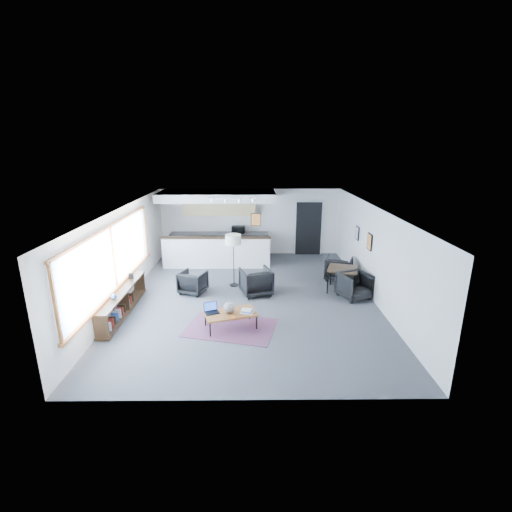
{
  "coord_description": "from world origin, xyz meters",
  "views": [
    {
      "loc": [
        0.09,
        -9.92,
        4.25
      ],
      "look_at": [
        0.19,
        0.4,
        1.13
      ],
      "focal_mm": 26.0,
      "sensor_mm": 36.0,
      "label": 1
    }
  ],
  "objects_px": {
    "laptop": "(211,309)",
    "armchair_right": "(256,280)",
    "floor_lamp": "(233,241)",
    "book_stack": "(247,311)",
    "dining_chair_far": "(339,269)",
    "armchair_left": "(193,281)",
    "microwave": "(238,229)",
    "dining_table": "(343,270)",
    "dining_chair_near": "(354,286)",
    "coffee_table": "(231,314)",
    "ceramic_pot": "(229,308)"
  },
  "relations": [
    {
      "from": "book_stack",
      "to": "dining_chair_far",
      "type": "xyz_separation_m",
      "value": [
        2.94,
        3.31,
        -0.08
      ]
    },
    {
      "from": "armchair_left",
      "to": "coffee_table",
      "type": "bearing_deg",
      "value": 138.3
    },
    {
      "from": "dining_chair_far",
      "to": "microwave",
      "type": "relative_size",
      "value": 1.44
    },
    {
      "from": "dining_chair_far",
      "to": "microwave",
      "type": "height_order",
      "value": "microwave"
    },
    {
      "from": "dining_table",
      "to": "floor_lamp",
      "type": "bearing_deg",
      "value": 171.98
    },
    {
      "from": "coffee_table",
      "to": "dining_chair_near",
      "type": "relative_size",
      "value": 1.94
    },
    {
      "from": "coffee_table",
      "to": "microwave",
      "type": "bearing_deg",
      "value": 72.21
    },
    {
      "from": "book_stack",
      "to": "floor_lamp",
      "type": "relative_size",
      "value": 0.21
    },
    {
      "from": "book_stack",
      "to": "dining_chair_near",
      "type": "distance_m",
      "value": 3.54
    },
    {
      "from": "ceramic_pot",
      "to": "dining_chair_far",
      "type": "bearing_deg",
      "value": 44.67
    },
    {
      "from": "dining_chair_far",
      "to": "armchair_left",
      "type": "bearing_deg",
      "value": 34.37
    },
    {
      "from": "dining_table",
      "to": "microwave",
      "type": "distance_m",
      "value": 4.91
    },
    {
      "from": "microwave",
      "to": "dining_chair_far",
      "type": "bearing_deg",
      "value": -34.41
    },
    {
      "from": "book_stack",
      "to": "armchair_right",
      "type": "relative_size",
      "value": 0.39
    },
    {
      "from": "book_stack",
      "to": "dining_chair_near",
      "type": "xyz_separation_m",
      "value": [
        3.05,
        1.79,
        -0.09
      ]
    },
    {
      "from": "armchair_right",
      "to": "dining_chair_near",
      "type": "distance_m",
      "value": 2.84
    },
    {
      "from": "armchair_right",
      "to": "dining_chair_near",
      "type": "relative_size",
      "value": 1.22
    },
    {
      "from": "laptop",
      "to": "book_stack",
      "type": "distance_m",
      "value": 0.86
    },
    {
      "from": "dining_chair_near",
      "to": "laptop",
      "type": "bearing_deg",
      "value": -178.55
    },
    {
      "from": "microwave",
      "to": "laptop",
      "type": "bearing_deg",
      "value": -89.91
    },
    {
      "from": "laptop",
      "to": "floor_lamp",
      "type": "bearing_deg",
      "value": 57.32
    },
    {
      "from": "armchair_left",
      "to": "armchair_right",
      "type": "distance_m",
      "value": 1.87
    },
    {
      "from": "armchair_left",
      "to": "dining_chair_far",
      "type": "relative_size",
      "value": 1.03
    },
    {
      "from": "floor_lamp",
      "to": "book_stack",
      "type": "bearing_deg",
      "value": -80.92
    },
    {
      "from": "armchair_left",
      "to": "dining_chair_near",
      "type": "distance_m",
      "value": 4.71
    },
    {
      "from": "book_stack",
      "to": "armchair_left",
      "type": "height_order",
      "value": "armchair_left"
    },
    {
      "from": "microwave",
      "to": "coffee_table",
      "type": "bearing_deg",
      "value": -85.45
    },
    {
      "from": "armchair_right",
      "to": "dining_chair_far",
      "type": "height_order",
      "value": "armchair_right"
    },
    {
      "from": "ceramic_pot",
      "to": "book_stack",
      "type": "distance_m",
      "value": 0.44
    },
    {
      "from": "laptop",
      "to": "microwave",
      "type": "xyz_separation_m",
      "value": [
        0.44,
        5.96,
        0.63
      ]
    },
    {
      "from": "book_stack",
      "to": "dining_chair_far",
      "type": "height_order",
      "value": "dining_chair_far"
    },
    {
      "from": "ceramic_pot",
      "to": "dining_chair_far",
      "type": "relative_size",
      "value": 0.37
    },
    {
      "from": "dining_chair_far",
      "to": "floor_lamp",
      "type": "bearing_deg",
      "value": 29.48
    },
    {
      "from": "dining_chair_near",
      "to": "dining_chair_far",
      "type": "relative_size",
      "value": 0.99
    },
    {
      "from": "book_stack",
      "to": "microwave",
      "type": "distance_m",
      "value": 6.06
    },
    {
      "from": "floor_lamp",
      "to": "dining_table",
      "type": "xyz_separation_m",
      "value": [
        3.27,
        -0.46,
        -0.78
      ]
    },
    {
      "from": "laptop",
      "to": "armchair_right",
      "type": "height_order",
      "value": "armchair_right"
    },
    {
      "from": "microwave",
      "to": "dining_table",
      "type": "bearing_deg",
      "value": -44.17
    },
    {
      "from": "ceramic_pot",
      "to": "book_stack",
      "type": "xyz_separation_m",
      "value": [
        0.43,
        0.01,
        -0.09
      ]
    },
    {
      "from": "coffee_table",
      "to": "armchair_right",
      "type": "xyz_separation_m",
      "value": [
        0.63,
        2.09,
        0.06
      ]
    },
    {
      "from": "armchair_right",
      "to": "book_stack",
      "type": "bearing_deg",
      "value": 66.11
    },
    {
      "from": "coffee_table",
      "to": "laptop",
      "type": "distance_m",
      "value": 0.48
    },
    {
      "from": "armchair_left",
      "to": "dining_table",
      "type": "bearing_deg",
      "value": -159.39
    },
    {
      "from": "coffee_table",
      "to": "armchair_left",
      "type": "height_order",
      "value": "armchair_left"
    },
    {
      "from": "armchair_left",
      "to": "dining_chair_near",
      "type": "bearing_deg",
      "value": -166.21
    },
    {
      "from": "dining_table",
      "to": "armchair_right",
      "type": "bearing_deg",
      "value": -174.51
    },
    {
      "from": "armchair_left",
      "to": "microwave",
      "type": "height_order",
      "value": "microwave"
    },
    {
      "from": "ceramic_pot",
      "to": "armchair_right",
      "type": "bearing_deg",
      "value": 72.7
    },
    {
      "from": "armchair_right",
      "to": "dining_table",
      "type": "height_order",
      "value": "armchair_right"
    },
    {
      "from": "coffee_table",
      "to": "dining_chair_far",
      "type": "bearing_deg",
      "value": 26.73
    }
  ]
}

